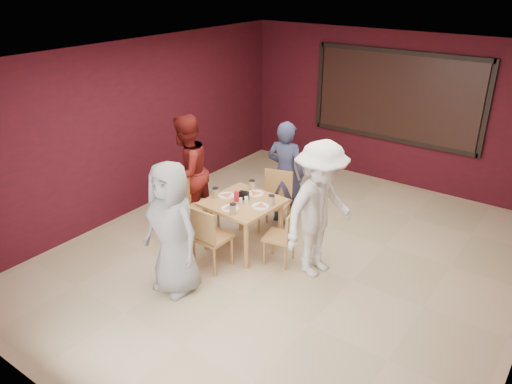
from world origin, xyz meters
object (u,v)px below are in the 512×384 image
Objects in this scene: diner_front at (172,229)px; diner_right at (320,210)px; chair_back at (276,197)px; diner_back at (285,173)px; chair_front at (208,235)px; diner_left at (186,172)px; dining_table at (243,207)px; chair_right at (284,234)px; chair_left at (197,201)px.

diner_right is (1.27, 1.41, 0.06)m from diner_front.
diner_back is at bearing 90.96° from chair_back.
diner_left reaches higher than chair_front.
diner_left is (-1.11, 0.78, 0.38)m from chair_front.
diner_front reaches higher than dining_table.
chair_right is at bearing 44.07° from chair_front.
dining_table is 1.27× the size of chair_right.
chair_right is 1.90m from diner_left.
diner_left is (-1.14, 0.06, 0.24)m from dining_table.
chair_back reaches higher than chair_right.
diner_front reaches higher than chair_front.
diner_front is 0.94× the size of diner_right.
dining_table is 0.56× the size of diner_left.
chair_front is 0.55× the size of diner_back.
dining_table is 0.58× the size of diner_front.
diner_left is at bearing 176.97° from dining_table.
chair_back is 1.41m from diner_right.
diner_front reaches higher than chair_right.
chair_right is 0.45× the size of diner_left.
chair_left reaches higher than dining_table.
chair_back is (0.07, 1.51, 0.00)m from chair_front.
chair_back is at bearing 129.94° from chair_right.
dining_table is 0.87m from chair_left.
chair_back is 1.00× the size of chair_left.
dining_table is 1.34m from diner_front.
chair_front and chair_back have the same top height.
diner_front is (-0.12, -2.12, 0.34)m from chair_back.
dining_table is 0.55× the size of diner_right.
chair_left is 1.56m from chair_right.
chair_front is 1.03m from chair_right.
chair_front is 1.07m from chair_left.
dining_table is 1.07m from diner_back.
chair_back is at bearing 113.60° from diner_left.
chair_left is at bearing 140.14° from chair_front.
chair_front is at bearing -135.93° from chair_right.
chair_back is at bearing 42.85° from chair_left.
diner_left is at bearing 177.97° from chair_right.
dining_table is at bearing 89.71° from diner_front.
chair_front is at bearing 133.93° from diner_right.
diner_back reaches higher than chair_back.
chair_front is 1.51m from chair_back.
diner_front is at bearing 148.46° from diner_right.
chair_right is at bearing 1.22° from chair_left.
dining_table reaches higher than chair_right.
chair_left is at bearing 103.91° from diner_right.
chair_left is 0.50× the size of diner_right.
diner_right is at bearing 3.45° from chair_left.
diner_front is at bearing -93.66° from dining_table.
diner_back is (-0.00, 0.27, 0.31)m from chair_back.
dining_table is 0.74m from chair_right.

